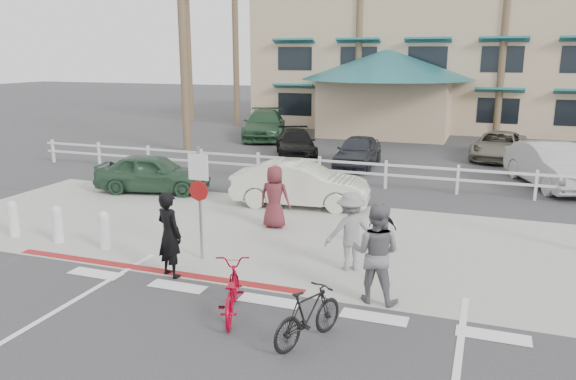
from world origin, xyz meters
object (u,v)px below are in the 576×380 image
at_px(sign_post, 200,198).
at_px(bike_black, 308,315).
at_px(car_white_sedan, 300,184).
at_px(car_red_compact, 153,173).
at_px(bike_red, 231,291).

bearing_deg(sign_post, bike_black, -39.18).
relative_size(sign_post, bike_black, 1.84).
bearing_deg(bike_black, car_white_sedan, -46.37).
distance_m(car_white_sedan, car_red_compact, 5.29).
bearing_deg(bike_red, sign_post, -72.21).
height_order(bike_red, car_white_sedan, car_white_sedan).
relative_size(car_white_sedan, car_red_compact, 1.09).
relative_size(sign_post, car_white_sedan, 0.69).
bearing_deg(sign_post, car_red_compact, 131.81).
xyz_separation_m(sign_post, car_red_compact, (-4.65, 5.20, -0.79)).
relative_size(sign_post, car_red_compact, 0.75).
xyz_separation_m(sign_post, bike_black, (3.46, -2.82, -0.98)).
relative_size(bike_black, car_red_compact, 0.41).
relative_size(bike_red, car_red_compact, 0.46).
bearing_deg(car_white_sedan, sign_post, 166.32).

